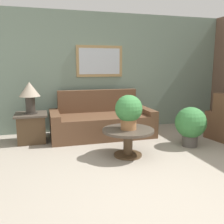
% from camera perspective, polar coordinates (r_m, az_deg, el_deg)
% --- Properties ---
extents(ground_plane, '(20.00, 20.00, 0.00)m').
position_cam_1_polar(ground_plane, '(3.07, 12.90, -18.06)').
color(ground_plane, gray).
extents(wall_back, '(7.82, 0.09, 2.60)m').
position_cam_1_polar(wall_back, '(5.72, -2.27, 9.09)').
color(wall_back, slate).
rests_on(wall_back, ground_plane).
extents(couch_main, '(2.09, 0.98, 0.93)m').
position_cam_1_polar(couch_main, '(5.22, -2.41, -2.28)').
color(couch_main, brown).
rests_on(couch_main, ground_plane).
extents(coffee_table, '(0.83, 0.83, 0.45)m').
position_cam_1_polar(coffee_table, '(4.06, 3.69, -5.60)').
color(coffee_table, '#4C3823').
rests_on(coffee_table, ground_plane).
extents(side_table, '(0.60, 0.60, 0.56)m').
position_cam_1_polar(side_table, '(5.04, -17.87, -3.36)').
color(side_table, '#4C3823').
rests_on(side_table, ground_plane).
extents(table_lamp, '(0.39, 0.39, 0.60)m').
position_cam_1_polar(table_lamp, '(4.93, -18.31, 4.24)').
color(table_lamp, '#2D2823').
rests_on(table_lamp, side_table).
extents(potted_plant_on_table, '(0.44, 0.44, 0.55)m').
position_cam_1_polar(potted_plant_on_table, '(3.96, 3.83, 0.36)').
color(potted_plant_on_table, '#9E6B42').
rests_on(potted_plant_on_table, coffee_table).
extents(potted_plant_floor, '(0.56, 0.56, 0.72)m').
position_cam_1_polar(potted_plant_floor, '(4.73, 17.52, -2.65)').
color(potted_plant_floor, '#4C4742').
rests_on(potted_plant_floor, ground_plane).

